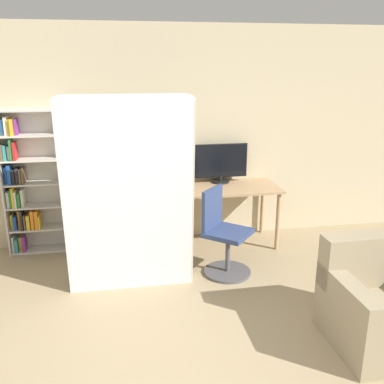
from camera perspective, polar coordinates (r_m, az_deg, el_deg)
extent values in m
cube|color=#C6B793|center=(5.40, -7.53, 7.23)|extent=(8.00, 0.06, 2.70)
cube|color=tan|center=(5.32, 4.27, 0.55)|extent=(1.36, 0.69, 0.03)
cylinder|color=tan|center=(5.07, -1.84, -4.84)|extent=(0.05, 0.05, 0.73)
cylinder|color=tan|center=(5.37, 11.36, -3.89)|extent=(0.05, 0.05, 0.73)
cylinder|color=tan|center=(5.60, -2.70, -2.71)|extent=(0.05, 0.05, 0.73)
cylinder|color=tan|center=(5.87, 9.36, -1.97)|extent=(0.05, 0.05, 0.73)
cylinder|color=black|center=(5.52, 3.80, 1.41)|extent=(0.23, 0.23, 0.02)
cylinder|color=black|center=(5.51, 3.81, 1.81)|extent=(0.04, 0.04, 0.06)
cube|color=black|center=(5.46, 3.84, 4.20)|extent=(0.69, 0.02, 0.43)
cube|color=black|center=(5.45, 3.86, 4.19)|extent=(0.66, 0.03, 0.41)
cylinder|color=#4C4C51|center=(4.84, 4.72, -10.56)|extent=(0.52, 0.52, 0.03)
cylinder|color=#4C4C51|center=(4.74, 4.78, -8.11)|extent=(0.05, 0.05, 0.42)
cube|color=navy|center=(4.64, 4.85, -5.46)|extent=(0.62, 0.62, 0.05)
cube|color=navy|center=(4.64, 2.71, -2.13)|extent=(0.29, 0.32, 0.45)
cube|color=beige|center=(5.50, -23.77, 0.94)|extent=(0.02, 0.27, 1.73)
cube|color=beige|center=(5.36, -15.44, 1.39)|extent=(0.02, 0.27, 1.73)
cube|color=beige|center=(5.54, -19.46, 1.51)|extent=(0.82, 0.02, 1.73)
cube|color=beige|center=(5.69, -18.81, -7.16)|extent=(0.78, 0.23, 0.02)
cube|color=beige|center=(5.59, -19.09, -4.48)|extent=(0.78, 0.23, 0.02)
cube|color=beige|center=(5.50, -19.37, -1.70)|extent=(0.78, 0.23, 0.02)
cube|color=beige|center=(5.42, -19.66, 1.17)|extent=(0.78, 0.23, 0.02)
cube|color=beige|center=(5.35, -19.95, 4.11)|extent=(0.78, 0.23, 0.02)
cube|color=beige|center=(5.30, -20.26, 7.12)|extent=(0.78, 0.23, 0.02)
cube|color=beige|center=(5.27, -20.58, 10.17)|extent=(0.78, 0.23, 0.02)
cube|color=silver|center=(5.73, -22.58, -6.25)|extent=(0.02, 0.20, 0.20)
cube|color=teal|center=(5.71, -22.24, -6.44)|extent=(0.03, 0.19, 0.17)
cube|color=gold|center=(5.73, -21.76, -6.27)|extent=(0.04, 0.16, 0.18)
cube|color=#7A2D84|center=(5.67, -21.45, -6.39)|extent=(0.04, 0.13, 0.19)
cube|color=gold|center=(5.66, -22.78, -3.52)|extent=(0.03, 0.15, 0.18)
cube|color=#1E4C9E|center=(5.63, -22.42, -3.70)|extent=(0.04, 0.15, 0.17)
cube|color=orange|center=(5.63, -21.91, -3.29)|extent=(0.04, 0.14, 0.23)
cube|color=#232328|center=(5.56, -21.67, -3.42)|extent=(0.03, 0.16, 0.24)
cube|color=brown|center=(5.56, -21.35, -3.71)|extent=(0.02, 0.13, 0.18)
cube|color=gold|center=(5.56, -20.92, -3.70)|extent=(0.04, 0.15, 0.18)
cube|color=orange|center=(5.56, -20.42, -3.33)|extent=(0.04, 0.19, 0.24)
cube|color=orange|center=(5.55, -19.95, -3.37)|extent=(0.04, 0.19, 0.23)
cube|color=gold|center=(5.55, -19.59, -3.68)|extent=(0.02, 0.20, 0.16)
cube|color=silver|center=(5.55, -23.19, -0.82)|extent=(0.03, 0.18, 0.19)
cube|color=#287A38|center=(5.53, -22.92, -0.71)|extent=(0.02, 0.19, 0.22)
cube|color=gold|center=(5.51, -22.66, -0.61)|extent=(0.03, 0.18, 0.24)
cube|color=silver|center=(5.49, -22.40, -0.90)|extent=(0.02, 0.14, 0.19)
cube|color=#287A38|center=(5.52, -22.00, -0.89)|extent=(0.03, 0.18, 0.17)
cube|color=silver|center=(5.51, -21.61, -0.66)|extent=(0.03, 0.16, 0.21)
cube|color=#1E4C9E|center=(5.49, -23.46, 2.11)|extent=(0.04, 0.13, 0.20)
cube|color=#1E4C9E|center=(5.43, -23.11, 2.19)|extent=(0.04, 0.15, 0.23)
cube|color=#232328|center=(5.45, -22.64, 1.96)|extent=(0.03, 0.16, 0.17)
cube|color=#232328|center=(5.43, -22.22, 2.05)|extent=(0.04, 0.13, 0.19)
cube|color=brown|center=(5.42, -21.84, 1.98)|extent=(0.02, 0.18, 0.17)
cube|color=brown|center=(5.42, -21.55, 2.09)|extent=(0.02, 0.20, 0.19)
cube|color=brown|center=(5.39, -23.95, 4.86)|extent=(0.03, 0.17, 0.18)
cube|color=teal|center=(5.39, -23.59, 4.86)|extent=(0.03, 0.17, 0.18)
cube|color=silver|center=(5.40, -23.16, 4.83)|extent=(0.03, 0.13, 0.16)
cube|color=#287A38|center=(5.35, -22.94, 5.22)|extent=(0.02, 0.16, 0.24)
cube|color=red|center=(5.36, -22.55, 5.10)|extent=(0.03, 0.16, 0.21)
cube|color=#1E4C9E|center=(5.39, -23.88, 7.95)|extent=(0.04, 0.15, 0.18)
cube|color=silver|center=(5.35, -23.50, 8.10)|extent=(0.04, 0.14, 0.21)
cube|color=gold|center=(5.35, -23.13, 7.98)|extent=(0.03, 0.16, 0.18)
cube|color=gold|center=(5.32, -22.83, 7.99)|extent=(0.03, 0.18, 0.19)
cube|color=#7A2D84|center=(5.34, -22.39, 8.06)|extent=(0.03, 0.13, 0.18)
cube|color=silver|center=(4.23, -8.41, -0.71)|extent=(1.26, 0.38, 1.95)
cube|color=beige|center=(4.29, -0.05, -0.28)|extent=(0.01, 0.38, 1.91)
cube|color=silver|center=(4.47, -8.53, 0.23)|extent=(1.26, 0.30, 1.95)
cube|color=beige|center=(4.53, -0.62, 0.62)|extent=(0.01, 0.30, 1.91)
cube|color=gray|center=(3.98, 24.20, -15.55)|extent=(0.85, 0.80, 0.40)
cube|color=gray|center=(4.00, 22.56, -8.26)|extent=(0.85, 0.20, 0.45)
cube|color=gray|center=(3.66, 20.18, -12.58)|extent=(0.16, 0.80, 0.20)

